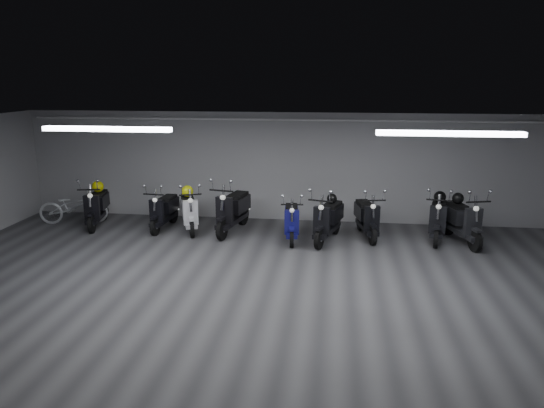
# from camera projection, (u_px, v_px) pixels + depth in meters

# --- Properties ---
(floor) EXTENTS (14.00, 10.00, 0.01)m
(floor) POSITION_uv_depth(u_px,v_px,m) (263.00, 301.00, 8.39)
(floor) COLOR #38383B
(floor) RESTS_ON ground
(ceiling) EXTENTS (14.00, 10.00, 0.01)m
(ceiling) POSITION_uv_depth(u_px,v_px,m) (263.00, 134.00, 7.69)
(ceiling) COLOR slate
(ceiling) RESTS_ON ground
(back_wall) EXTENTS (14.00, 0.01, 2.80)m
(back_wall) POSITION_uv_depth(u_px,v_px,m) (291.00, 167.00, 12.85)
(back_wall) COLOR #98999B
(back_wall) RESTS_ON ground
(fluor_strip_left) EXTENTS (2.40, 0.18, 0.08)m
(fluor_strip_left) POSITION_uv_depth(u_px,v_px,m) (107.00, 129.00, 9.04)
(fluor_strip_left) COLOR white
(fluor_strip_left) RESTS_ON ceiling
(fluor_strip_right) EXTENTS (2.40, 0.18, 0.08)m
(fluor_strip_right) POSITION_uv_depth(u_px,v_px,m) (449.00, 134.00, 8.31)
(fluor_strip_right) COLOR white
(fluor_strip_right) RESTS_ON ceiling
(conduit) EXTENTS (13.60, 0.05, 0.05)m
(conduit) POSITION_uv_depth(u_px,v_px,m) (291.00, 120.00, 12.47)
(conduit) COLOR white
(conduit) RESTS_ON back_wall
(scooter_0) EXTENTS (0.96, 1.87, 1.33)m
(scooter_0) POSITION_uv_depth(u_px,v_px,m) (96.00, 201.00, 12.45)
(scooter_0) COLOR black
(scooter_0) RESTS_ON floor
(scooter_1) EXTENTS (0.68, 1.70, 1.24)m
(scooter_1) POSITION_uv_depth(u_px,v_px,m) (164.00, 205.00, 12.24)
(scooter_1) COLOR black
(scooter_1) RESTS_ON floor
(scooter_2) EXTENTS (1.17, 1.81, 1.28)m
(scooter_2) POSITION_uv_depth(u_px,v_px,m) (189.00, 205.00, 12.09)
(scooter_2) COLOR silver
(scooter_2) RESTS_ON floor
(scooter_3) EXTENTS (1.02, 2.03, 1.44)m
(scooter_3) POSITION_uv_depth(u_px,v_px,m) (233.00, 203.00, 11.97)
(scooter_3) COLOR black
(scooter_3) RESTS_ON floor
(scooter_4) EXTENTS (0.70, 1.66, 1.20)m
(scooter_4) POSITION_uv_depth(u_px,v_px,m) (292.00, 215.00, 11.42)
(scooter_4) COLOR navy
(scooter_4) RESTS_ON floor
(scooter_5) EXTENTS (1.10, 1.91, 1.35)m
(scooter_5) POSITION_uv_depth(u_px,v_px,m) (328.00, 213.00, 11.29)
(scooter_5) COLOR black
(scooter_5) RESTS_ON floor
(scooter_7) EXTENTS (0.89, 1.79, 1.27)m
(scooter_7) POSITION_uv_depth(u_px,v_px,m) (367.00, 211.00, 11.59)
(scooter_7) COLOR black
(scooter_7) RESTS_ON floor
(scooter_8) EXTENTS (0.97, 1.88, 1.33)m
(scooter_8) POSITION_uv_depth(u_px,v_px,m) (438.00, 212.00, 11.40)
(scooter_8) COLOR black
(scooter_8) RESTS_ON floor
(scooter_9) EXTENTS (1.08, 1.93, 1.37)m
(scooter_9) POSITION_uv_depth(u_px,v_px,m) (462.00, 214.00, 11.19)
(scooter_9) COLOR black
(scooter_9) RESTS_ON floor
(bicycle) EXTENTS (1.77, 0.99, 1.08)m
(bicycle) POSITION_uv_depth(u_px,v_px,m) (73.00, 203.00, 12.74)
(bicycle) COLOR silver
(bicycle) RESTS_ON floor
(helmet_0) EXTENTS (0.29, 0.29, 0.29)m
(helmet_0) POSITION_uv_depth(u_px,v_px,m) (187.00, 191.00, 12.24)
(helmet_0) COLOR #E0EB0D
(helmet_0) RESTS_ON scooter_2
(helmet_1) EXTENTS (0.23, 0.23, 0.23)m
(helmet_1) POSITION_uv_depth(u_px,v_px,m) (332.00, 199.00, 11.44)
(helmet_1) COLOR black
(helmet_1) RESTS_ON scooter_5
(helmet_2) EXTENTS (0.26, 0.26, 0.26)m
(helmet_2) POSITION_uv_depth(u_px,v_px,m) (458.00, 198.00, 11.36)
(helmet_2) COLOR black
(helmet_2) RESTS_ON scooter_9
(helmet_3) EXTENTS (0.29, 0.29, 0.29)m
(helmet_3) POSITION_uv_depth(u_px,v_px,m) (98.00, 187.00, 12.62)
(helmet_3) COLOR yellow
(helmet_3) RESTS_ON scooter_0
(helmet_4) EXTENTS (0.28, 0.28, 0.28)m
(helmet_4) POSITION_uv_depth(u_px,v_px,m) (440.00, 197.00, 11.55)
(helmet_4) COLOR black
(helmet_4) RESTS_ON scooter_8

